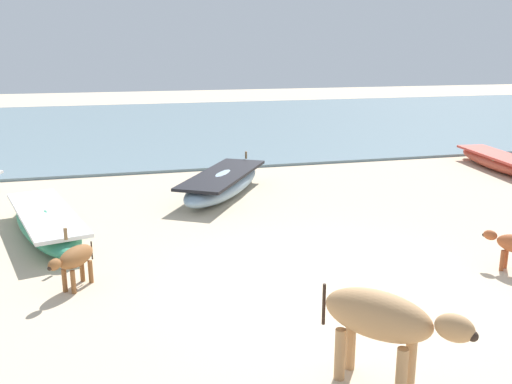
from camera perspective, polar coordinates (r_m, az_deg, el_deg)
The scene contains 7 objects.
ground at distance 8.75m, azimuth 6.98°, elevation -9.62°, with size 80.00×80.00×0.00m, color beige.
sea_water at distance 26.51m, azimuth -8.24°, elevation 6.77°, with size 60.00×20.00×0.08m, color slate.
fishing_boat_0 at distance 18.21m, azimuth 23.51°, elevation 2.86°, with size 1.42×4.10×0.66m.
fishing_boat_3 at distance 13.89m, azimuth -3.38°, elevation 0.93°, with size 3.12×4.07×0.76m.
fishing_boat_4 at distance 11.65m, azimuth -20.53°, elevation -2.88°, with size 2.00×4.21×0.68m.
cow_adult_tan at distance 6.20m, azimuth 12.73°, elevation -12.57°, with size 1.31×1.45×1.09m.
calf_far_brown at distance 8.93m, azimuth -17.95°, elevation -6.50°, with size 0.73×0.91×0.65m.
Camera 1 is at (-3.06, -7.38, 3.57)m, focal length 39.35 mm.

